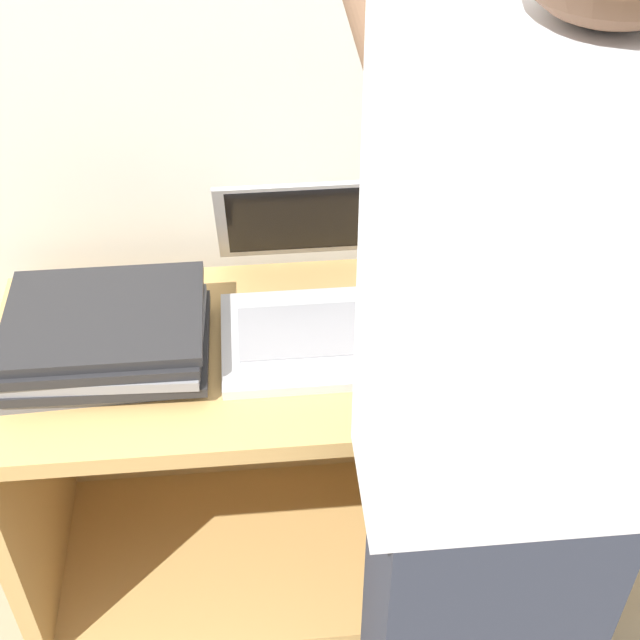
% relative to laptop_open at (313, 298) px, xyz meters
% --- Properties ---
extents(cart, '(1.22, 0.51, 0.64)m').
position_rel_laptop_open_xyz_m(cart, '(0.00, -0.00, -0.37)').
color(cart, tan).
rests_on(cart, ground_plane).
extents(laptop_open, '(0.35, 0.41, 0.26)m').
position_rel_laptop_open_xyz_m(laptop_open, '(0.00, 0.00, 0.00)').
color(laptop_open, '#B7B7BC').
rests_on(laptop_open, cart).
extents(laptop_stack_left, '(0.38, 0.30, 0.10)m').
position_rel_laptop_open_xyz_m(laptop_stack_left, '(-0.38, -0.07, -0.00)').
color(laptop_stack_left, slate).
rests_on(laptop_stack_left, cart).
extents(laptop_stack_right, '(0.37, 0.29, 0.14)m').
position_rel_laptop_open_xyz_m(laptop_stack_right, '(0.38, -0.06, 0.02)').
color(laptop_stack_right, '#232326').
rests_on(laptop_stack_right, cart).
extents(person, '(0.40, 0.53, 1.66)m').
position_rel_laptop_open_xyz_m(person, '(0.22, -0.54, 0.14)').
color(person, '#2D3342').
rests_on(person, ground_plane).
extents(inventory_tag, '(0.06, 0.02, 0.01)m').
position_rel_laptop_open_xyz_m(inventory_tag, '(0.38, -0.13, 0.09)').
color(inventory_tag, red).
rests_on(inventory_tag, laptop_stack_right).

